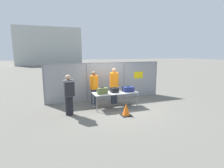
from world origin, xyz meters
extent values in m
plane|color=#605E56|center=(0.00, 0.00, 0.00)|extent=(120.00, 120.00, 0.00)
cylinder|color=gray|center=(-3.29, 1.55, 1.05)|extent=(0.07, 0.07, 2.10)
cylinder|color=gray|center=(-1.10, 1.55, 1.05)|extent=(0.07, 0.07, 2.10)
cylinder|color=gray|center=(1.10, 1.55, 1.05)|extent=(0.07, 0.07, 2.10)
cylinder|color=gray|center=(3.29, 1.55, 1.05)|extent=(0.07, 0.07, 2.10)
cube|color=gray|center=(0.00, 1.55, 1.05)|extent=(6.59, 0.01, 2.10)
cube|color=gray|center=(0.00, 1.55, 2.07)|extent=(6.59, 0.04, 0.04)
cube|color=yellow|center=(2.05, 1.54, 1.30)|extent=(0.60, 0.01, 0.40)
cube|color=#B2B2AD|center=(-0.08, -0.07, 0.73)|extent=(2.14, 0.80, 0.02)
cylinder|color=#99999E|center=(-1.09, -0.41, 0.36)|extent=(0.04, 0.04, 0.72)
cylinder|color=#99999E|center=(0.92, -0.41, 0.36)|extent=(0.04, 0.04, 0.72)
cylinder|color=#99999E|center=(-1.09, 0.27, 0.36)|extent=(0.04, 0.04, 0.72)
cylinder|color=#99999E|center=(0.92, 0.27, 0.36)|extent=(0.04, 0.04, 0.72)
cube|color=#566033|center=(-0.76, -0.17, 0.89)|extent=(0.50, 0.25, 0.29)
cube|color=black|center=(-0.76, -0.17, 1.04)|extent=(0.16, 0.04, 0.02)
cube|color=black|center=(-0.11, -0.04, 0.85)|extent=(0.36, 0.34, 0.22)
cube|color=black|center=(-0.11, -0.04, 0.98)|extent=(0.14, 0.04, 0.02)
cube|color=navy|center=(0.58, -0.11, 0.86)|extent=(0.55, 0.39, 0.24)
cube|color=black|center=(0.58, -0.11, 1.00)|extent=(0.16, 0.04, 0.02)
cylinder|color=black|center=(-2.29, -0.34, 0.41)|extent=(0.33, 0.33, 0.82)
cylinder|color=#4C4C51|center=(-2.29, -0.34, 1.16)|extent=(0.43, 0.43, 0.69)
sphere|color=tan|center=(-2.29, -0.34, 1.62)|extent=(0.22, 0.22, 0.22)
cube|color=#232328|center=(-2.29, -0.67, 1.20)|extent=(0.39, 0.24, 0.58)
cylinder|color=#383D4C|center=(0.13, 0.63, 0.44)|extent=(0.35, 0.35, 0.88)
cylinder|color=orange|center=(0.13, 0.63, 1.25)|extent=(0.46, 0.46, 0.73)
sphere|color=#A57A5B|center=(0.13, 0.63, 1.73)|extent=(0.24, 0.24, 0.24)
cylinder|color=#383D4C|center=(-0.90, 0.77, 0.41)|extent=(0.32, 0.32, 0.81)
cylinder|color=orange|center=(-0.90, 0.77, 1.15)|extent=(0.42, 0.42, 0.68)
sphere|color=brown|center=(-0.90, 0.77, 1.60)|extent=(0.22, 0.22, 0.22)
cube|color=white|center=(0.56, 2.96, 0.43)|extent=(2.89, 1.50, 0.55)
sphere|color=black|center=(0.06, 2.15, 0.29)|extent=(0.57, 0.57, 0.57)
sphere|color=black|center=(0.06, 3.77, 0.29)|extent=(0.57, 0.57, 0.57)
cylinder|color=#59595B|center=(-1.39, 2.96, 0.21)|extent=(1.01, 0.06, 0.06)
cube|color=#B2B7B2|center=(-2.44, 35.27, 3.96)|extent=(13.41, 8.03, 7.92)
cube|color=black|center=(-0.06, -1.28, 0.01)|extent=(0.42, 0.42, 0.03)
cone|color=orange|center=(-0.06, -1.28, 0.26)|extent=(0.34, 0.34, 0.53)
camera|label=1|loc=(-3.07, -7.68, 2.62)|focal=28.00mm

